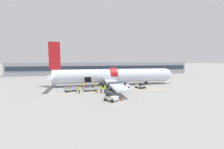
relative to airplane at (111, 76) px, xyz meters
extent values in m
plane|color=gray|center=(2.55, -4.01, -2.64)|extent=(500.00, 500.00, 0.00)
cube|color=yellow|center=(-0.69, -8.17, -2.63)|extent=(28.57, 0.59, 0.01)
cube|color=gray|center=(2.55, 34.00, 0.38)|extent=(86.51, 9.90, 6.05)
cube|color=#232D3D|center=(2.55, 29.00, 0.69)|extent=(84.78, 0.16, 1.93)
cylinder|color=silver|center=(0.50, 0.00, 0.08)|extent=(32.63, 3.85, 3.85)
sphere|color=silver|center=(16.81, 0.00, 0.08)|extent=(3.66, 3.66, 3.66)
cone|color=silver|center=(-15.82, 0.00, 0.08)|extent=(4.43, 3.54, 3.54)
cylinder|color=red|center=(0.50, -0.04, 0.42)|extent=(1.96, 3.86, 3.86)
cube|color=red|center=(-15.10, 0.00, 5.63)|extent=(2.89, 0.28, 7.26)
cube|color=silver|center=(-15.09, -4.30, 0.46)|extent=(1.21, 8.60, 0.20)
cube|color=silver|center=(-15.09, 4.30, 0.46)|extent=(1.21, 8.60, 0.20)
cube|color=silver|center=(-0.81, -8.25, -0.98)|extent=(2.88, 15.35, 0.40)
cube|color=silver|center=(-0.81, 8.26, -0.98)|extent=(2.88, 15.35, 0.40)
cylinder|color=#333842|center=(-0.61, -8.37, -1.47)|extent=(3.36, 2.27, 2.27)
cylinder|color=#333842|center=(-0.61, 8.37, -1.47)|extent=(3.36, 2.27, 2.27)
cube|color=black|center=(-6.68, -1.90, -0.60)|extent=(1.70, 0.12, 1.40)
cylinder|color=#56565B|center=(10.61, 0.00, -1.53)|extent=(0.22, 0.22, 1.28)
sphere|color=black|center=(10.61, 0.00, -2.17)|extent=(0.94, 0.94, 0.94)
cylinder|color=#56565B|center=(-2.77, -2.62, -1.53)|extent=(0.22, 0.22, 1.28)
sphere|color=black|center=(-2.77, -2.62, -2.17)|extent=(0.94, 0.94, 0.94)
cylinder|color=#56565B|center=(-2.77, 2.63, -1.53)|extent=(0.22, 0.22, 1.28)
sphere|color=black|center=(-2.77, 2.63, -2.17)|extent=(0.94, 0.94, 0.94)
cube|color=silver|center=(6.57, -5.56, -2.13)|extent=(2.32, 2.81, 0.54)
cube|color=#232833|center=(6.72, -5.95, -1.54)|extent=(1.63, 1.49, 0.64)
cube|color=black|center=(7.02, -6.73, -2.24)|extent=(1.35, 0.62, 0.27)
sphere|color=black|center=(6.18, -6.59, -2.36)|extent=(0.56, 0.56, 0.56)
sphere|color=black|center=(7.56, -6.06, -2.36)|extent=(0.56, 0.56, 0.56)
sphere|color=black|center=(5.59, -5.06, -2.36)|extent=(0.56, 0.56, 0.56)
sphere|color=black|center=(6.97, -4.52, -2.36)|extent=(0.56, 0.56, 0.56)
cube|color=silver|center=(-3.14, -15.85, -2.09)|extent=(2.52, 2.62, 0.63)
cube|color=#232833|center=(-3.39, -15.55, -1.42)|extent=(1.58, 1.55, 0.71)
cube|color=black|center=(-3.88, -14.96, -2.21)|extent=(1.07, 0.92, 0.31)
sphere|color=black|center=(-3.10, -14.84, -2.36)|extent=(0.56, 0.56, 0.56)
sphere|color=black|center=(-4.15, -15.71, -2.36)|extent=(0.56, 0.56, 0.56)
sphere|color=black|center=(-2.13, -15.99, -2.36)|extent=(0.56, 0.56, 0.56)
sphere|color=black|center=(-3.18, -16.87, -2.36)|extent=(0.56, 0.56, 0.56)
cube|color=silver|center=(2.33, -5.48, -2.05)|extent=(2.47, 1.56, 0.70)
cube|color=#232833|center=(1.90, -5.48, -1.32)|extent=(1.11, 1.33, 0.77)
cube|color=black|center=(1.05, -5.48, -2.19)|extent=(0.12, 1.40, 0.35)
sphere|color=black|center=(1.50, -4.74, -2.36)|extent=(0.56, 0.56, 0.56)
sphere|color=black|center=(1.49, -6.22, -2.36)|extent=(0.56, 0.56, 0.56)
sphere|color=black|center=(3.18, -4.74, -2.36)|extent=(0.56, 0.56, 0.56)
sphere|color=black|center=(3.17, -6.22, -2.36)|extent=(0.56, 0.56, 0.56)
cube|color=#B7BABF|center=(-6.31, -6.56, -2.20)|extent=(3.29, 1.51, 0.05)
cube|color=#B7BABF|center=(-4.70, -6.53, -1.96)|extent=(0.08, 1.47, 0.43)
cube|color=#B7BABF|center=(-6.30, -7.26, -1.96)|extent=(3.20, 0.11, 0.43)
cube|color=#B7BABF|center=(-6.32, -5.85, -1.96)|extent=(3.20, 0.11, 0.43)
cube|color=#333338|center=(-4.23, -6.53, -2.38)|extent=(0.90, 0.09, 0.06)
sphere|color=black|center=(-5.15, -7.27, -2.44)|extent=(0.40, 0.40, 0.40)
sphere|color=black|center=(-5.18, -5.81, -2.44)|extent=(0.40, 0.40, 0.40)
sphere|color=black|center=(-7.44, -7.31, -2.44)|extent=(0.40, 0.40, 0.40)
sphere|color=black|center=(-7.46, -5.84, -2.44)|extent=(0.40, 0.40, 0.40)
cube|color=#2D2D33|center=(-6.71, -6.33, -1.98)|extent=(0.45, 0.30, 0.38)
cube|color=black|center=(-5.75, -6.32, -1.91)|extent=(0.40, 0.27, 0.53)
cube|color=#721951|center=(-7.34, -6.80, -1.89)|extent=(0.51, 0.24, 0.56)
cube|color=#999BA0|center=(-10.73, -6.21, -2.12)|extent=(3.12, 2.45, 0.05)
cube|color=#999BA0|center=(-9.48, -5.71, -1.87)|extent=(0.63, 1.46, 0.45)
cube|color=#999BA0|center=(-10.46, -6.90, -1.87)|extent=(2.52, 1.05, 0.45)
cube|color=#999BA0|center=(-11.01, -5.52, -1.87)|extent=(2.52, 1.05, 0.45)
cube|color=#333338|center=(-9.04, -5.53, -2.34)|extent=(0.87, 0.41, 0.06)
sphere|color=black|center=(-9.55, -6.57, -2.44)|extent=(0.40, 0.40, 0.40)
sphere|color=black|center=(-10.12, -5.13, -2.44)|extent=(0.40, 0.40, 0.40)
sphere|color=black|center=(-11.34, -7.28, -2.44)|extent=(0.40, 0.40, 0.40)
sphere|color=black|center=(-11.91, -5.85, -2.44)|extent=(0.40, 0.40, 0.40)
cube|color=#4C1E1E|center=(-10.89, -6.61, -1.86)|extent=(0.49, 0.42, 0.48)
cube|color=#2D2D33|center=(-10.67, -6.22, -1.88)|extent=(0.47, 0.31, 0.44)
cube|color=#1E2347|center=(-11.58, -6.65, -1.92)|extent=(0.46, 0.37, 0.35)
cylinder|color=#2D2D33|center=(-8.00, -4.34, -2.22)|extent=(0.43, 0.43, 0.85)
cylinder|color=orange|center=(-8.00, -4.34, -1.46)|extent=(0.55, 0.55, 0.67)
sphere|color=brown|center=(-8.00, -4.34, -1.01)|extent=(0.23, 0.23, 0.23)
cylinder|color=orange|center=(-8.19, -4.47, -1.53)|extent=(0.18, 0.18, 0.61)
cylinder|color=orange|center=(-7.81, -4.20, -1.53)|extent=(0.18, 0.18, 0.61)
cylinder|color=#1E2338|center=(-3.32, -9.50, -2.21)|extent=(0.43, 0.43, 0.86)
cylinder|color=#B7E019|center=(-3.32, -9.50, -1.44)|extent=(0.56, 0.56, 0.68)
sphere|color=beige|center=(-3.32, -9.50, -0.99)|extent=(0.24, 0.24, 0.24)
cylinder|color=#B7E019|center=(-3.52, -9.63, -1.52)|extent=(0.18, 0.18, 0.62)
cylinder|color=#B7E019|center=(-3.12, -9.36, -1.52)|extent=(0.18, 0.18, 0.62)
cylinder|color=#2D2D33|center=(-8.83, -8.61, -2.25)|extent=(0.39, 0.39, 0.78)
cylinder|color=#CCE523|center=(-8.83, -8.61, -1.55)|extent=(0.50, 0.50, 0.61)
sphere|color=brown|center=(-8.83, -8.61, -1.14)|extent=(0.22, 0.22, 0.22)
cylinder|color=#CCE523|center=(-8.94, -8.80, -1.62)|extent=(0.16, 0.16, 0.56)
cylinder|color=#CCE523|center=(-8.73, -8.42, -1.62)|extent=(0.16, 0.16, 0.56)
cylinder|color=#1E2338|center=(-4.89, -4.22, -2.25)|extent=(0.37, 0.37, 0.77)
cylinder|color=orange|center=(-4.89, -4.22, -1.56)|extent=(0.48, 0.48, 0.61)
sphere|color=brown|center=(-4.89, -4.22, -1.15)|extent=(0.21, 0.21, 0.21)
cylinder|color=orange|center=(-4.81, -4.42, -1.63)|extent=(0.15, 0.15, 0.56)
cylinder|color=orange|center=(-4.98, -4.02, -1.63)|extent=(0.15, 0.15, 0.56)
cylinder|color=#1E2338|center=(-4.04, -8.68, -2.25)|extent=(0.33, 0.33, 0.77)
cylinder|color=#CCE523|center=(-4.04, -8.68, -1.56)|extent=(0.43, 0.43, 0.61)
sphere|color=#9E7556|center=(-4.04, -8.68, -1.15)|extent=(0.21, 0.21, 0.21)
cylinder|color=#CCE523|center=(-4.25, -8.72, -1.63)|extent=(0.14, 0.14, 0.56)
cylinder|color=#CCE523|center=(-3.83, -8.63, -1.63)|extent=(0.14, 0.14, 0.56)
cylinder|color=black|center=(-1.90, -4.21, -2.25)|extent=(0.29, 0.29, 0.78)
cylinder|color=#B7E019|center=(-1.90, -4.21, -1.55)|extent=(0.38, 0.38, 0.61)
sphere|color=#9E7556|center=(-1.90, -4.21, -1.14)|extent=(0.22, 0.22, 0.22)
cylinder|color=#B7E019|center=(-1.90, -4.43, -1.62)|extent=(0.12, 0.12, 0.56)
cylinder|color=#B7E019|center=(-1.89, -3.99, -1.62)|extent=(0.12, 0.12, 0.56)
cube|color=olive|center=(-5.07, -8.96, -2.31)|extent=(0.46, 0.36, 0.65)
cube|color=black|center=(-5.07, -8.96, -1.93)|extent=(0.26, 0.11, 0.12)
cube|color=black|center=(17.97, -0.82, -2.62)|extent=(0.52, 0.52, 0.03)
cone|color=orange|center=(17.97, -0.82, -2.31)|extent=(0.38, 0.38, 0.65)
cylinder|color=white|center=(17.97, -0.82, -2.28)|extent=(0.22, 0.22, 0.08)
cube|color=black|center=(-1.31, -16.01, -2.62)|extent=(0.46, 0.46, 0.03)
cone|color=orange|center=(-1.31, -16.01, -2.25)|extent=(0.34, 0.34, 0.78)
cylinder|color=white|center=(-1.31, -16.01, -2.21)|extent=(0.20, 0.20, 0.09)
camera|label=1|loc=(-8.22, -41.41, 4.72)|focal=24.00mm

